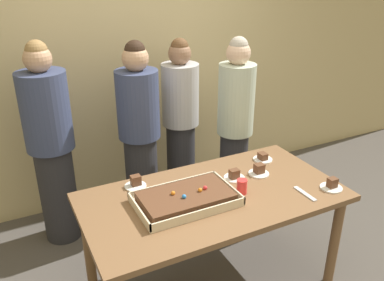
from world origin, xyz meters
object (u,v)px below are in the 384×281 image
person_serving_front (235,127)px  person_green_shirt_behind (181,123)px  sheet_cake (186,198)px  drink_cup_nearest (242,186)px  plated_slice_near_right (234,176)px  cake_server_utensil (305,194)px  plated_slice_near_left (136,183)px  person_striped_tie_right (140,135)px  plated_slice_far_right (332,185)px  plated_slice_center_front (263,158)px  party_table (213,206)px  plated_slice_far_left (259,171)px  person_far_right_suit (51,145)px

person_serving_front → person_green_shirt_behind: 0.51m
sheet_cake → drink_cup_nearest: bearing=-8.2°
plated_slice_near_right → cake_server_utensil: bearing=-51.6°
plated_slice_near_left → person_striped_tie_right: 0.73m
sheet_cake → person_green_shirt_behind: size_ratio=0.40×
plated_slice_far_right → person_striped_tie_right: (-0.91, 1.30, 0.05)m
plated_slice_far_right → person_green_shirt_behind: 1.51m
plated_slice_far_right → person_green_shirt_behind: (-0.46, 1.43, 0.03)m
person_serving_front → person_striped_tie_right: (-0.81, 0.23, -0.01)m
plated_slice_near_left → plated_slice_center_front: plated_slice_near_left is taller
party_table → person_striped_tie_right: size_ratio=1.06×
plated_slice_far_left → party_table: bearing=-167.3°
plated_slice_far_right → cake_server_utensil: 0.21m
plated_slice_center_front → person_green_shirt_behind: bearing=108.7°
cake_server_utensil → person_striped_tie_right: (-0.69, 1.28, 0.07)m
plated_slice_center_front → drink_cup_nearest: drink_cup_nearest is taller
person_green_shirt_behind → cake_server_utensil: bearing=33.7°
plated_slice_far_left → person_green_shirt_behind: 1.05m
sheet_cake → person_serving_front: bearing=42.4°
sheet_cake → drink_cup_nearest: (0.39, -0.06, 0.01)m
plated_slice_far_right → person_far_right_suit: person_far_right_suit is taller
plated_slice_near_right → person_green_shirt_behind: bearing=86.6°
drink_cup_nearest → plated_slice_center_front: bearing=39.1°
drink_cup_nearest → person_striped_tie_right: 1.12m
sheet_cake → plated_slice_center_front: size_ratio=4.29×
cake_server_utensil → person_striped_tie_right: person_striped_tie_right is taller
plated_slice_center_front → plated_slice_near_left: bearing=176.4°
sheet_cake → person_serving_front: person_serving_front is taller
cake_server_utensil → sheet_cake: bearing=161.0°
plated_slice_far_right → plated_slice_center_front: size_ratio=1.00×
plated_slice_center_front → cake_server_utensil: 0.54m
person_striped_tie_right → plated_slice_near_left: bearing=-18.9°
person_serving_front → plated_slice_near_left: bearing=-20.0°
plated_slice_far_left → person_serving_front: (0.22, 0.68, 0.06)m
person_serving_front → sheet_cake: bearing=0.0°
plated_slice_near_left → plated_slice_near_right: plated_slice_near_left is taller
cake_server_utensil → person_far_right_suit: (-1.40, 1.37, 0.09)m
plated_slice_far_left → person_far_right_suit: person_far_right_suit is taller
person_striped_tie_right → plated_slice_far_right: bearing=38.4°
plated_slice_near_left → cake_server_utensil: (0.97, -0.61, -0.02)m
plated_slice_near_left → person_far_right_suit: size_ratio=0.09×
party_table → plated_slice_far_right: (0.76, -0.29, 0.12)m
cake_server_utensil → plated_slice_near_left: bearing=148.0°
drink_cup_nearest → person_far_right_suit: bearing=131.5°
plated_slice_far_right → person_serving_front: 1.08m
drink_cup_nearest → party_table: bearing=158.8°
party_table → sheet_cake: 0.25m
person_striped_tie_right → plated_slice_center_front: bearing=48.6°
person_far_right_suit → plated_slice_far_right: bearing=19.1°
plated_slice_center_front → cake_server_utensil: bearing=-95.0°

